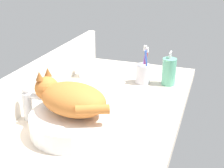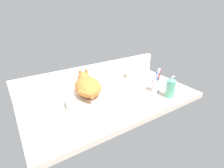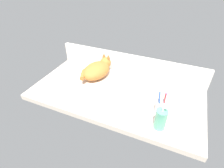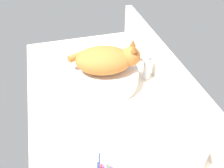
% 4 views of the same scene
% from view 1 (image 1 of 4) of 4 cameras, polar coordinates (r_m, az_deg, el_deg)
% --- Properties ---
extents(ground_plane, '(1.26, 0.63, 0.04)m').
position_cam_1_polar(ground_plane, '(1.29, -1.96, -5.65)').
color(ground_plane, beige).
extents(backsplash_panel, '(1.26, 0.04, 0.17)m').
position_cam_1_polar(backsplash_panel, '(1.37, -13.73, 0.33)').
color(backsplash_panel, silver).
rests_on(backsplash_panel, ground_plane).
extents(sink_basin, '(0.32, 0.32, 0.07)m').
position_cam_1_polar(sink_basin, '(1.13, -6.87, -6.91)').
color(sink_basin, white).
rests_on(sink_basin, ground_plane).
extents(cat, '(0.22, 0.31, 0.14)m').
position_cam_1_polar(cat, '(1.10, -7.68, -2.52)').
color(cat, '#CC7533').
rests_on(cat, sink_basin).
extents(faucet, '(0.04, 0.12, 0.14)m').
position_cam_1_polar(faucet, '(1.22, -14.81, -3.31)').
color(faucet, silver).
rests_on(faucet, ground_plane).
extents(soap_dispenser, '(0.07, 0.07, 0.17)m').
position_cam_1_polar(soap_dispenser, '(1.53, 10.37, 2.27)').
color(soap_dispenser, '#60B793').
rests_on(soap_dispenser, ground_plane).
extents(toothbrush_cup, '(0.07, 0.07, 0.19)m').
position_cam_1_polar(toothbrush_cup, '(1.54, 5.72, 2.05)').
color(toothbrush_cup, silver).
rests_on(toothbrush_cup, ground_plane).
extents(water_glass, '(0.06, 0.06, 0.09)m').
position_cam_1_polar(water_glass, '(1.62, -5.01, 2.66)').
color(water_glass, white).
rests_on(water_glass, ground_plane).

